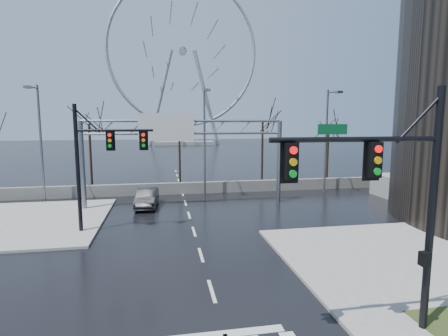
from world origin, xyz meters
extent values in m
plane|color=black|center=(0.00, 0.00, 0.00)|extent=(260.00, 260.00, 0.00)
cube|color=gray|center=(10.00, 2.00, 0.07)|extent=(12.00, 10.00, 0.15)
cube|color=gray|center=(-11.00, 12.00, 0.07)|extent=(10.00, 12.00, 0.15)
cube|color=slate|center=(0.00, 20.00, 0.55)|extent=(52.00, 0.50, 1.10)
cylinder|color=black|center=(6.50, -4.00, 4.00)|extent=(0.24, 0.24, 8.00)
cylinder|color=black|center=(3.80, -4.00, 6.40)|extent=(5.40, 0.16, 0.16)
cube|color=black|center=(4.30, -4.15, 5.80)|extent=(0.35, 0.28, 1.05)
cube|color=black|center=(1.70, -4.15, 5.80)|extent=(0.35, 0.28, 1.05)
cylinder|color=black|center=(-7.00, 9.00, 4.00)|extent=(0.24, 0.24, 8.00)
cylinder|color=black|center=(-4.70, 9.00, 6.40)|extent=(4.60, 0.16, 0.16)
cube|color=black|center=(-5.00, 8.85, 5.80)|extent=(0.35, 0.28, 1.05)
cube|color=black|center=(-3.00, 8.85, 5.80)|extent=(0.35, 0.28, 1.05)
cylinder|color=slate|center=(-8.00, 15.00, 3.50)|extent=(0.36, 0.36, 7.00)
cylinder|color=slate|center=(8.00, 15.00, 3.50)|extent=(0.36, 0.36, 7.00)
cylinder|color=slate|center=(0.00, 15.00, 7.00)|extent=(16.00, 0.20, 0.20)
cylinder|color=slate|center=(0.00, 15.00, 6.00)|extent=(16.00, 0.20, 0.20)
cube|color=#0A4C25|center=(-1.50, 14.85, 6.50)|extent=(4.20, 0.10, 2.00)
cube|color=silver|center=(-1.50, 14.79, 6.50)|extent=(4.40, 0.02, 2.20)
cylinder|color=slate|center=(-12.00, 18.50, 5.00)|extent=(0.20, 0.20, 10.00)
cylinder|color=slate|center=(-12.00, 17.40, 9.70)|extent=(0.12, 2.20, 0.12)
cube|color=slate|center=(-12.00, 16.40, 9.60)|extent=(0.50, 0.70, 0.18)
cylinder|color=slate|center=(2.00, 18.50, 5.00)|extent=(0.20, 0.20, 10.00)
cylinder|color=slate|center=(2.00, 17.40, 9.70)|extent=(0.12, 2.20, 0.12)
cube|color=slate|center=(2.00, 16.40, 9.60)|extent=(0.50, 0.70, 0.18)
cylinder|color=slate|center=(14.00, 18.50, 5.00)|extent=(0.20, 0.20, 10.00)
cylinder|color=slate|center=(14.00, 17.40, 9.70)|extent=(0.12, 2.20, 0.12)
cube|color=slate|center=(14.00, 16.40, 9.60)|extent=(0.50, 0.70, 0.18)
cylinder|color=black|center=(-9.00, 23.50, 3.38)|extent=(0.24, 0.24, 6.75)
cylinder|color=black|center=(0.00, 24.50, 2.93)|extent=(0.24, 0.24, 5.85)
cylinder|color=black|center=(9.00, 23.50, 3.51)|extent=(0.24, 0.24, 7.02)
cylinder|color=black|center=(17.00, 24.00, 3.06)|extent=(0.24, 0.24, 6.12)
cube|color=gray|center=(5.00, 95.00, 0.50)|extent=(18.00, 6.00, 1.00)
torus|color=#B2B2B7|center=(5.00, 95.00, 28.00)|extent=(45.00, 1.00, 45.00)
cylinder|color=#B2B2B7|center=(5.00, 95.00, 28.00)|extent=(2.40, 1.50, 2.40)
cylinder|color=#B2B2B7|center=(-2.00, 95.00, 14.00)|extent=(8.28, 1.20, 28.82)
cylinder|color=#B2B2B7|center=(12.00, 95.00, 14.00)|extent=(8.28, 1.20, 28.82)
imported|color=black|center=(-3.18, 15.22, 0.75)|extent=(1.91, 4.64, 1.49)
camera|label=1|loc=(-1.90, -13.47, 6.90)|focal=28.00mm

